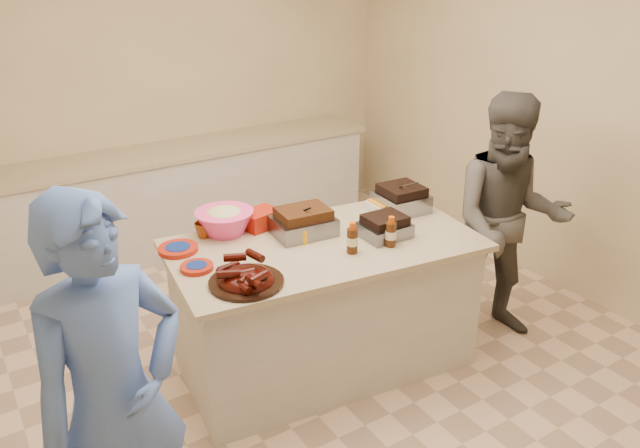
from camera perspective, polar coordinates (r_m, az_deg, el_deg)
room at (r=4.07m, az=-1.02°, el=-13.20°), size 4.50×5.00×2.70m
back_counter at (r=5.63m, az=-12.90°, el=2.34°), size 3.60×0.64×0.90m
island at (r=4.14m, az=0.38°, el=-12.52°), size 1.92×1.17×0.86m
rib_platter at (r=3.27m, az=-6.74°, el=-5.45°), size 0.51×0.51×0.16m
pulled_pork_tray at (r=3.80m, az=-1.51°, el=-0.93°), size 0.38×0.30×0.11m
brisket_tray at (r=3.79m, az=5.89°, el=-1.12°), size 0.28×0.24×0.08m
roasting_pan at (r=4.18m, az=7.38°, el=1.25°), size 0.31×0.31×0.12m
coleslaw_bowl at (r=3.86m, az=-8.64°, el=-0.81°), size 0.40×0.40×0.24m
sausage_plate at (r=3.91m, az=-0.80°, el=-0.17°), size 0.36×0.36×0.04m
mac_cheese_dish at (r=4.19m, az=6.31°, el=1.38°), size 0.27×0.20×0.07m
bbq_bottle_a at (r=3.58m, az=2.94°, el=-2.62°), size 0.07×0.07×0.19m
bbq_bottle_b at (r=3.67m, az=6.43°, el=-2.01°), size 0.07×0.07×0.19m
mustard_bottle at (r=3.68m, az=-1.43°, el=-1.81°), size 0.04×0.04×0.11m
sauce_bowl at (r=3.92m, az=-1.01°, el=-0.13°), size 0.15×0.06×0.15m
plate_stack_large at (r=3.68m, az=-12.83°, el=-2.43°), size 0.25×0.25×0.03m
plate_stack_small at (r=3.45m, az=-11.18°, el=-4.08°), size 0.20×0.20×0.02m
plastic_cup at (r=3.82m, az=-10.58°, el=-1.20°), size 0.11×0.11×0.10m
basket_stack at (r=3.91m, az=-5.45°, el=-0.28°), size 0.25×0.21×0.11m
guest_gray at (r=4.62m, az=15.52°, el=-9.25°), size 1.65×1.82×0.63m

